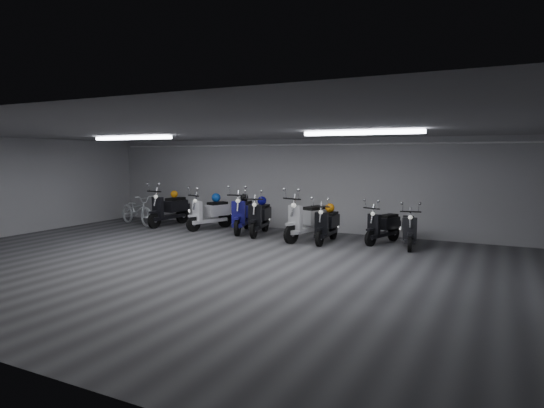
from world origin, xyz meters
The scene contains 20 objects.
floor centered at (0.00, 0.00, -0.01)m, with size 14.00×10.00×0.01m, color #3C3C3E.
ceiling centered at (0.00, 0.00, 2.80)m, with size 14.00×10.00×0.01m, color gray.
back_wall centered at (0.00, 5.00, 1.40)m, with size 14.00×0.01×2.80m, color #A2A2A5.
fluor_strip_left centered at (-3.00, 1.00, 2.74)m, with size 2.40×0.18×0.08m, color white.
fluor_strip_right centered at (3.00, 1.00, 2.74)m, with size 2.40×0.18×0.08m, color white.
conduit centered at (0.00, 4.92, 2.62)m, with size 0.05×0.05×13.60m, color white.
scooter_0 centered at (-4.19, 3.81, 0.73)m, with size 0.65×1.95×1.46m, color black, non-canonical shape.
scooter_2 centered at (-2.57, 3.78, 0.68)m, with size 0.61×1.82×1.36m, color white, non-canonical shape.
scooter_4 centered at (-1.38, 3.77, 0.73)m, with size 0.65×1.96×1.46m, color navy, non-canonical shape.
scooter_5 centered at (-0.72, 3.62, 0.68)m, with size 0.61×1.82×1.36m, color black, non-canonical shape.
scooter_6 centered at (0.85, 3.41, 0.73)m, with size 0.65×1.96×1.46m, color silver, non-canonical shape.
scooter_7 centered at (1.44, 3.33, 0.63)m, with size 0.56×1.69×1.26m, color black, non-canonical shape.
scooter_8 centered at (2.78, 3.88, 0.60)m, with size 0.54×1.61×1.20m, color black, non-canonical shape.
scooter_9 centered at (3.50, 3.61, 0.60)m, with size 0.54×1.62×1.20m, color black, non-canonical shape.
bicycle centered at (-5.27, 3.50, 0.61)m, with size 0.66×1.88×1.22m, color white.
helmet_0 centered at (-2.48, 4.02, 0.98)m, with size 0.28×0.28×0.28m, color #0D3C93.
helmet_1 centered at (-0.77, 3.86, 0.97)m, with size 0.26×0.26×0.26m, color #0D0B7A.
helmet_2 centered at (-1.47, 4.03, 1.02)m, with size 0.24×0.24×0.24m, color black.
helmet_3 centered at (-4.17, 4.08, 1.02)m, with size 0.24×0.24×0.24m, color orange.
helmet_4 centered at (1.44, 3.57, 0.90)m, with size 0.24×0.24×0.24m, color orange.
Camera 1 is at (5.55, -8.03, 2.28)m, focal length 30.48 mm.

